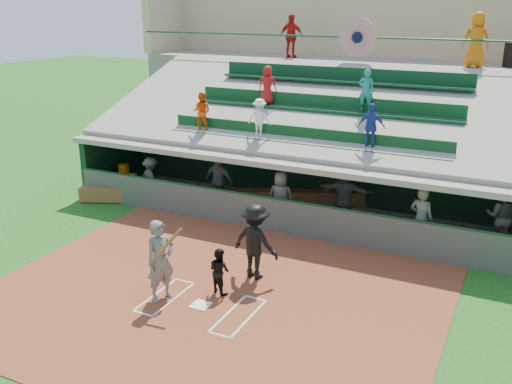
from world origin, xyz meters
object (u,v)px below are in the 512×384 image
at_px(water_cooler, 124,169).
at_px(catcher, 219,271).
at_px(trash_bin, 512,55).
at_px(home_plate, 201,305).
at_px(batter_at_plate, 161,260).
at_px(white_table, 125,183).

bearing_deg(water_cooler, catcher, -36.68).
height_order(water_cooler, trash_bin, trash_bin).
distance_m(home_plate, water_cooler, 9.39).
distance_m(batter_at_plate, trash_bin, 15.46).
distance_m(home_plate, trash_bin, 15.27).
height_order(white_table, water_cooler, water_cooler).
height_order(batter_at_plate, catcher, batter_at_plate).
bearing_deg(catcher, water_cooler, -17.76).
distance_m(batter_at_plate, water_cooler, 8.68).
bearing_deg(trash_bin, home_plate, -112.49).
bearing_deg(home_plate, batter_at_plate, -174.77).
distance_m(catcher, water_cooler, 8.92).
height_order(home_plate, water_cooler, water_cooler).
bearing_deg(home_plate, trash_bin, 67.51).
relative_size(home_plate, catcher, 0.36).
xyz_separation_m(batter_at_plate, water_cooler, (-6.05, 6.22, -0.13)).
relative_size(catcher, white_table, 1.55).
distance_m(white_table, trash_bin, 15.21).
height_order(catcher, white_table, catcher).
height_order(white_table, trash_bin, trash_bin).
relative_size(catcher, water_cooler, 2.99).
bearing_deg(home_plate, white_table, 139.14).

